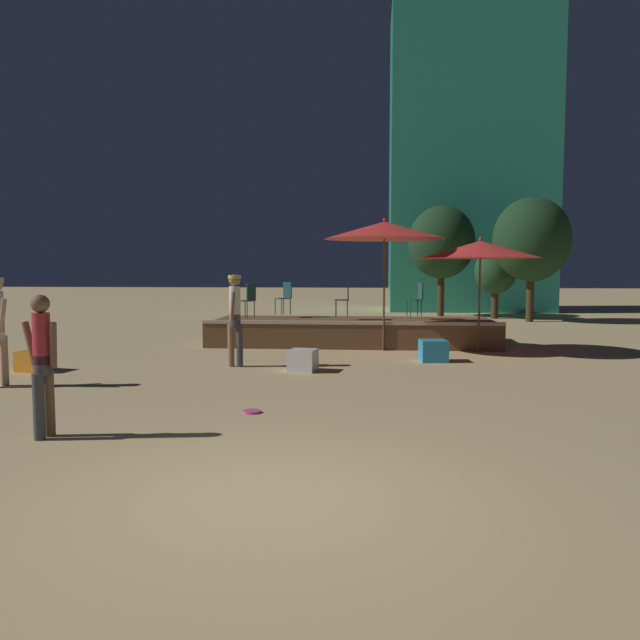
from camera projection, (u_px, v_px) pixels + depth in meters
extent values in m
plane|color=tan|center=(270.00, 497.00, 5.39)|extent=(120.00, 120.00, 0.00)
cube|color=brown|center=(353.00, 332.00, 16.50)|extent=(7.37, 2.74, 0.62)
cube|color=#CCB793|center=(351.00, 323.00, 15.15)|extent=(7.37, 0.12, 0.08)
cylinder|color=brown|center=(384.00, 295.00, 14.96)|extent=(0.05, 0.05, 2.68)
cone|color=red|center=(384.00, 230.00, 14.84)|extent=(2.89, 2.89, 0.41)
sphere|color=red|center=(385.00, 220.00, 14.82)|extent=(0.08, 0.08, 0.08)
cylinder|color=brown|center=(479.00, 305.00, 14.69)|extent=(0.05, 0.05, 2.22)
cone|color=red|center=(480.00, 249.00, 14.58)|extent=(2.77, 2.77, 0.40)
sphere|color=red|center=(481.00, 239.00, 14.56)|extent=(0.08, 0.08, 0.08)
cube|color=orange|center=(35.00, 361.00, 12.04)|extent=(0.64, 0.64, 0.39)
cube|color=#2D9EDB|center=(433.00, 351.00, 13.29)|extent=(0.61, 0.61, 0.46)
cube|color=white|center=(303.00, 360.00, 12.03)|extent=(0.58, 0.58, 0.42)
cylinder|color=tan|center=(4.00, 361.00, 10.48)|extent=(0.13, 0.13, 0.85)
cylinder|color=tan|center=(3.00, 315.00, 10.24)|extent=(0.24, 0.18, 0.58)
cylinder|color=#3F3F47|center=(240.00, 345.00, 12.54)|extent=(0.13, 0.13, 0.86)
cylinder|color=#997051|center=(231.00, 345.00, 12.57)|extent=(0.13, 0.13, 0.86)
cylinder|color=#3F3F47|center=(235.00, 320.00, 12.51)|extent=(0.22, 0.22, 0.24)
cylinder|color=white|center=(235.00, 303.00, 12.48)|extent=(0.22, 0.22, 0.66)
cylinder|color=#997051|center=(237.00, 306.00, 12.67)|extent=(0.09, 0.10, 0.59)
cylinder|color=#997051|center=(232.00, 307.00, 12.31)|extent=(0.10, 0.24, 0.59)
sphere|color=#997051|center=(235.00, 280.00, 12.45)|extent=(0.24, 0.24, 0.24)
cylinder|color=#D8D14C|center=(235.00, 277.00, 12.44)|extent=(0.26, 0.26, 0.07)
cylinder|color=brown|center=(49.00, 404.00, 7.33)|extent=(0.13, 0.13, 0.77)
cylinder|color=#3F3F47|center=(39.00, 407.00, 7.17)|extent=(0.13, 0.13, 0.77)
cylinder|color=#3F3F47|center=(42.00, 366.00, 7.21)|extent=(0.20, 0.20, 0.24)
cylinder|color=#B22D33|center=(41.00, 338.00, 7.19)|extent=(0.20, 0.20, 0.59)
cylinder|color=brown|center=(30.00, 344.00, 7.24)|extent=(0.22, 0.13, 0.53)
cylinder|color=brown|center=(53.00, 345.00, 7.14)|extent=(0.11, 0.10, 0.53)
sphere|color=brown|center=(40.00, 304.00, 7.15)|extent=(0.21, 0.21, 0.21)
cylinder|color=#2D3338|center=(336.00, 308.00, 16.66)|extent=(0.02, 0.02, 0.45)
cylinder|color=#2D3338|center=(336.00, 309.00, 16.36)|extent=(0.02, 0.02, 0.45)
cylinder|color=#2D3338|center=(347.00, 308.00, 16.64)|extent=(0.02, 0.02, 0.45)
cylinder|color=#2D3338|center=(347.00, 309.00, 16.35)|extent=(0.02, 0.02, 0.45)
cylinder|color=#2D3338|center=(342.00, 300.00, 16.48)|extent=(0.40, 0.40, 0.02)
cube|color=#2D3338|center=(348.00, 291.00, 16.46)|extent=(0.04, 0.36, 0.45)
cylinder|color=#1E4C47|center=(245.00, 309.00, 16.28)|extent=(0.02, 0.02, 0.45)
cylinder|color=#1E4C47|center=(238.00, 310.00, 16.03)|extent=(0.02, 0.02, 0.45)
cylinder|color=#1E4C47|center=(254.00, 309.00, 16.13)|extent=(0.02, 0.02, 0.45)
cylinder|color=#1E4C47|center=(247.00, 310.00, 15.87)|extent=(0.02, 0.02, 0.45)
cylinder|color=#1E4C47|center=(246.00, 301.00, 16.06)|extent=(0.40, 0.40, 0.02)
cube|color=#1E4C47|center=(251.00, 292.00, 15.95)|extent=(0.19, 0.34, 0.45)
cylinder|color=#1E4C47|center=(407.00, 308.00, 16.80)|extent=(0.02, 0.02, 0.45)
cylinder|color=#1E4C47|center=(411.00, 308.00, 16.50)|extent=(0.02, 0.02, 0.45)
cylinder|color=#1E4C47|center=(418.00, 308.00, 16.85)|extent=(0.02, 0.02, 0.45)
cylinder|color=#1E4C47|center=(421.00, 308.00, 16.56)|extent=(0.02, 0.02, 0.45)
cylinder|color=#1E4C47|center=(414.00, 300.00, 16.66)|extent=(0.40, 0.40, 0.02)
cube|color=#1E4C47|center=(420.00, 291.00, 16.67)|extent=(0.12, 0.36, 0.45)
cylinder|color=#1E4C47|center=(275.00, 306.00, 17.35)|extent=(0.02, 0.02, 0.45)
cylinder|color=#1E4C47|center=(282.00, 307.00, 17.13)|extent=(0.02, 0.02, 0.45)
cylinder|color=#1E4C47|center=(284.00, 306.00, 17.55)|extent=(0.02, 0.02, 0.45)
cylinder|color=#1E4C47|center=(290.00, 307.00, 17.32)|extent=(0.02, 0.02, 0.45)
cylinder|color=#1E4C47|center=(283.00, 298.00, 17.32)|extent=(0.40, 0.40, 0.02)
cube|color=#1E4C47|center=(287.00, 290.00, 17.41)|extent=(0.28, 0.27, 0.45)
cylinder|color=#E54C99|center=(252.00, 411.00, 8.55)|extent=(0.24, 0.24, 0.03)
cylinder|color=#3D2B1C|center=(495.00, 304.00, 24.69)|extent=(0.28, 0.28, 1.15)
ellipsoid|color=#1E4223|center=(495.00, 271.00, 24.58)|extent=(1.66, 1.66, 1.82)
cylinder|color=#3D2B1C|center=(530.00, 298.00, 23.23)|extent=(0.28, 0.28, 1.78)
ellipsoid|color=#19381E|center=(532.00, 239.00, 23.05)|extent=(2.83, 2.83, 3.11)
cylinder|color=#3D2B1C|center=(441.00, 294.00, 26.02)|extent=(0.28, 0.28, 1.84)
ellipsoid|color=#19381E|center=(442.00, 242.00, 25.84)|extent=(2.75, 2.75, 3.02)
cube|color=teal|center=(469.00, 160.00, 29.52)|extent=(7.42, 4.48, 14.22)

